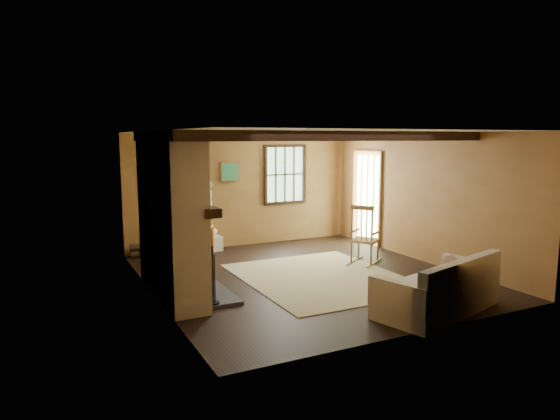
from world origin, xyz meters
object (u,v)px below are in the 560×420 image
rocking_chair (364,238)px  sofa (441,292)px  armchair (189,243)px  fireplace (172,221)px  laundry_basket (208,244)px

rocking_chair → sofa: (-0.63, -2.59, -0.19)m
rocking_chair → armchair: size_ratio=1.50×
rocking_chair → fireplace: bearing=60.0°
rocking_chair → sofa: 2.67m
sofa → laundry_basket: sofa is taller
rocking_chair → armchair: (-2.84, 1.68, -0.13)m
fireplace → armchair: size_ratio=3.24×
fireplace → rocking_chair: (3.62, 0.28, -0.64)m
fireplace → sofa: (3.00, -2.31, -0.83)m
rocking_chair → sofa: size_ratio=0.54×
sofa → laundry_basket: 5.13m
fireplace → armchair: (0.79, 1.95, -0.77)m
fireplace → laundry_basket: 3.05m
fireplace → sofa: size_ratio=1.17×
rocking_chair → armchair: 3.30m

